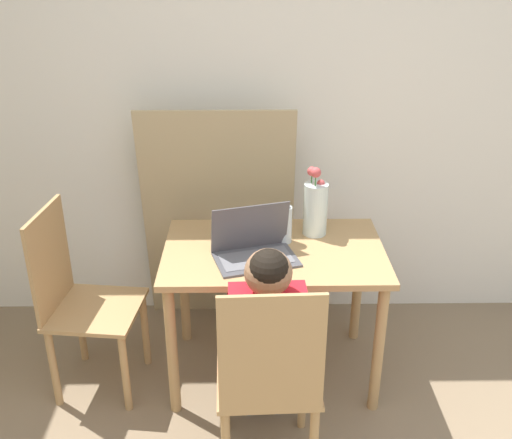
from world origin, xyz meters
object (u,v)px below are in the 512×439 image
object	(u,v)px
water_bottle	(285,224)
person_seated	(267,327)
flower_vase	(315,207)
chair_occupied	(269,380)
chair_spare	(80,301)
laptop	(254,246)

from	to	relation	value
water_bottle	person_seated	bearing A→B (deg)	-99.68
flower_vase	water_bottle	size ratio (longest dim) A/B	1.76
chair_occupied	flower_vase	distance (m)	0.92
flower_vase	water_bottle	bearing A→B (deg)	-149.56
person_seated	chair_spare	bearing A→B (deg)	-29.40
chair_occupied	flower_vase	size ratio (longest dim) A/B	2.65
chair_spare	person_seated	distance (m)	0.98
person_seated	laptop	size ratio (longest dim) A/B	2.44
laptop	flower_vase	xyz separation A→B (m)	(0.30, 0.23, 0.09)
chair_occupied	chair_spare	world-z (taller)	same
flower_vase	laptop	bearing A→B (deg)	-141.77
person_seated	laptop	bearing A→B (deg)	-86.20
laptop	person_seated	bearing A→B (deg)	-100.06
chair_spare	laptop	xyz separation A→B (m)	(0.81, 0.00, 0.28)
chair_spare	water_bottle	size ratio (longest dim) A/B	4.66
person_seated	chair_occupied	bearing A→B (deg)	90.00
chair_occupied	laptop	size ratio (longest dim) A/B	2.26
chair_occupied	person_seated	distance (m)	0.20
chair_spare	person_seated	world-z (taller)	person_seated
laptop	water_bottle	distance (m)	0.21
flower_vase	chair_spare	bearing A→B (deg)	-167.96
person_seated	water_bottle	bearing A→B (deg)	-101.86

